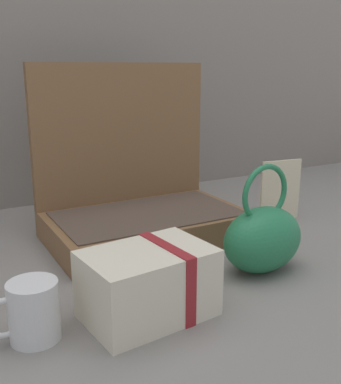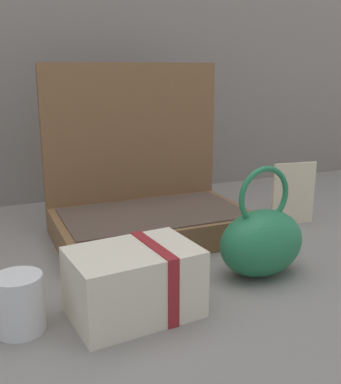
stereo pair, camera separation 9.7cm
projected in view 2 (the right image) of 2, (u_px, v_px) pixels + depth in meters
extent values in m
plane|color=slate|center=(161.00, 258.00, 1.02)|extent=(6.00, 6.00, 0.00)
cube|color=brown|center=(153.00, 226.00, 1.13)|extent=(0.46, 0.27, 0.07)
cube|color=#4C3D33|center=(153.00, 213.00, 1.12)|extent=(0.42, 0.24, 0.00)
cube|color=brown|center=(133.00, 145.00, 1.21)|extent=(0.46, 0.02, 0.42)
ellipsoid|color=#237247|center=(262.00, 243.00, 0.93)|extent=(0.19, 0.14, 0.14)
torus|color=#237247|center=(264.00, 196.00, 0.90)|extent=(0.12, 0.02, 0.12)
cube|color=beige|center=(134.00, 282.00, 0.78)|extent=(0.22, 0.16, 0.12)
cube|color=maroon|center=(154.00, 278.00, 0.80)|extent=(0.03, 0.15, 0.12)
cylinder|color=silver|center=(19.00, 303.00, 0.73)|extent=(0.08, 0.08, 0.09)
cube|color=beige|center=(294.00, 194.00, 1.23)|extent=(0.12, 0.02, 0.17)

